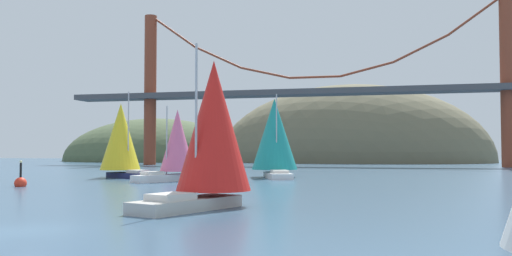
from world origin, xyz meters
name	(u,v)px	position (x,y,z in m)	size (l,w,h in m)	color
ground_plane	(22,231)	(0.00, 0.00, 0.00)	(360.00, 360.00, 0.00)	#385670
headland_center	(351,162)	(5.00, 135.00, 0.00)	(78.09, 44.00, 44.32)	#6B664C
headland_left	(155,161)	(-55.00, 135.00, 0.00)	(59.01, 44.00, 26.50)	#4C5B3D
suspension_bridge	(315,89)	(0.00, 95.00, 16.57)	(112.80, 6.00, 34.99)	brown
sailboat_yellow_sail	(121,139)	(-16.71, 40.12, 4.73)	(9.26, 7.34, 10.39)	#191E4C
sailboat_teal_sail	(275,136)	(1.31, 45.29, 5.12)	(7.23, 9.95, 10.13)	white
sailboat_pink_spinnaker	(176,144)	(-7.55, 35.06, 4.03)	(6.03, 7.70, 8.07)	white
sailboat_red_spinnaker	(212,131)	(4.63, 10.68, 4.47)	(6.00, 8.75, 9.41)	#B7B2A8
channel_buoy	(21,183)	(-17.98, 23.40, 0.37)	(1.10, 1.10, 2.64)	red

